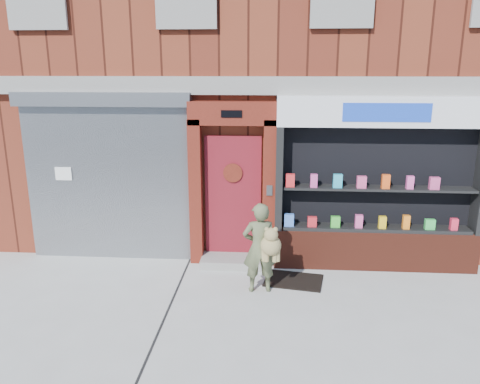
{
  "coord_description": "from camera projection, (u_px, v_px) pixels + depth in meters",
  "views": [
    {
      "loc": [
        -0.07,
        -6.07,
        3.45
      ],
      "look_at": [
        -0.56,
        1.0,
        1.55
      ],
      "focal_mm": 35.0,
      "sensor_mm": 36.0,
      "label": 1
    }
  ],
  "objects": [
    {
      "name": "red_door_bay",
      "position": [
        233.0,
        184.0,
        8.2
      ],
      "size": [
        1.52,
        0.58,
        2.9
      ],
      "color": "#50150D",
      "rests_on": "ground"
    },
    {
      "name": "woman",
      "position": [
        261.0,
        247.0,
        7.26
      ],
      "size": [
        0.63,
        0.49,
        1.45
      ],
      "color": "#565D3D",
      "rests_on": "ground"
    },
    {
      "name": "ground",
      "position": [
        274.0,
        315.0,
        6.73
      ],
      "size": [
        80.0,
        80.0,
        0.0
      ],
      "primitive_type": "plane",
      "color": "#9E9E99",
      "rests_on": "ground"
    },
    {
      "name": "pharmacy_bay",
      "position": [
        377.0,
        192.0,
        8.01
      ],
      "size": [
        3.5,
        0.41,
        3.0
      ],
      "color": "#5E2316",
      "rests_on": "ground"
    },
    {
      "name": "shutter_bay",
      "position": [
        107.0,
        167.0,
        8.35
      ],
      "size": [
        3.1,
        0.3,
        3.04
      ],
      "color": "gray",
      "rests_on": "ground"
    },
    {
      "name": "doormat",
      "position": [
        294.0,
        280.0,
        7.79
      ],
      "size": [
        1.04,
        0.81,
        0.02
      ],
      "primitive_type": "cube",
      "rotation": [
        0.0,
        0.0,
        -0.17
      ],
      "color": "black",
      "rests_on": "ground"
    },
    {
      "name": "building",
      "position": [
        277.0,
        44.0,
        11.48
      ],
      "size": [
        12.0,
        8.16,
        8.0
      ],
      "color": "#602316",
      "rests_on": "ground"
    }
  ]
}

